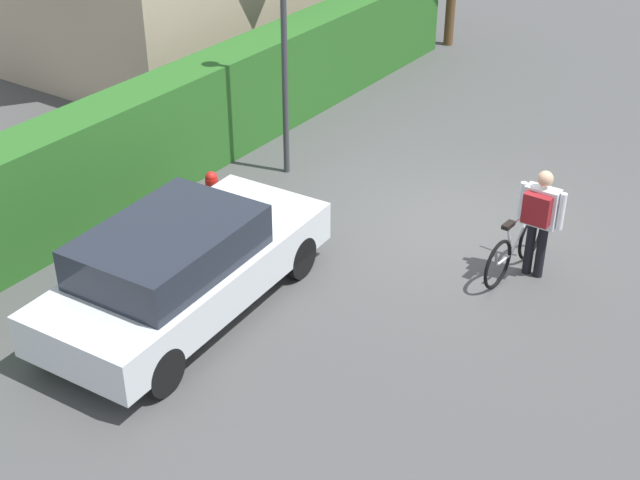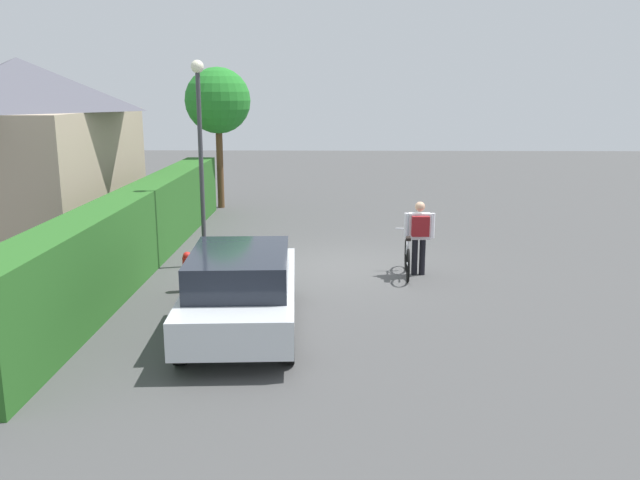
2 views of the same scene
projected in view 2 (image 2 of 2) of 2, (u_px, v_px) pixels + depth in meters
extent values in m
plane|color=#454545|center=(343.00, 267.00, 14.98)|extent=(60.00, 60.00, 0.00)
cube|color=#275E21|center=(139.00, 228.00, 14.87)|extent=(14.61, 0.90, 1.77)
cube|color=tan|center=(27.00, 173.00, 18.26)|extent=(6.81, 4.66, 3.39)
pyramid|color=#4C4C56|center=(19.00, 84.00, 17.73)|extent=(7.15, 4.89, 1.41)
cube|color=silver|center=(242.00, 295.00, 10.98)|extent=(4.38, 1.99, 0.56)
cube|color=#1E232D|center=(240.00, 268.00, 10.57)|extent=(2.37, 1.67, 0.54)
cylinder|color=black|center=(207.00, 286.00, 12.44)|extent=(0.62, 0.21, 0.61)
cylinder|color=black|center=(290.00, 285.00, 12.49)|extent=(0.62, 0.21, 0.61)
cylinder|color=black|center=(181.00, 344.00, 9.59)|extent=(0.62, 0.21, 0.61)
cylinder|color=black|center=(288.00, 343.00, 9.65)|extent=(0.62, 0.21, 0.61)
torus|color=black|center=(406.00, 254.00, 14.66)|extent=(0.72, 0.10, 0.71)
torus|color=black|center=(408.00, 266.00, 13.71)|extent=(0.72, 0.10, 0.71)
cylinder|color=silver|center=(407.00, 246.00, 14.31)|extent=(0.63, 0.08, 0.60)
cylinder|color=silver|center=(408.00, 251.00, 13.93)|extent=(0.23, 0.05, 0.54)
cylinder|color=silver|center=(408.00, 236.00, 14.14)|extent=(0.74, 0.09, 0.07)
cylinder|color=silver|center=(408.00, 264.00, 13.90)|extent=(0.37, 0.06, 0.05)
cylinder|color=silver|center=(407.00, 242.00, 14.60)|extent=(0.04, 0.04, 0.56)
cube|color=black|center=(408.00, 239.00, 13.77)|extent=(0.23, 0.12, 0.06)
cylinder|color=silver|center=(407.00, 229.00, 14.53)|extent=(0.06, 0.50, 0.03)
cylinder|color=black|center=(415.00, 257.00, 14.27)|extent=(0.13, 0.13, 0.80)
cylinder|color=black|center=(422.00, 257.00, 14.27)|extent=(0.13, 0.13, 0.80)
cube|color=silver|center=(419.00, 226.00, 14.12)|extent=(0.20, 0.46, 0.56)
sphere|color=tan|center=(420.00, 207.00, 14.03)|extent=(0.22, 0.22, 0.22)
cylinder|color=silver|center=(406.00, 225.00, 14.12)|extent=(0.09, 0.09, 0.54)
cylinder|color=silver|center=(433.00, 226.00, 14.11)|extent=(0.09, 0.09, 0.54)
cube|color=maroon|center=(420.00, 226.00, 13.96)|extent=(0.16, 0.37, 0.43)
cylinder|color=#38383D|center=(201.00, 172.00, 14.62)|extent=(0.10, 0.10, 4.30)
sphere|color=#F2EDCC|center=(197.00, 66.00, 14.12)|extent=(0.28, 0.28, 0.28)
cylinder|color=brown|center=(220.00, 165.00, 22.32)|extent=(0.22, 0.22, 2.95)
sphere|color=#257C28|center=(218.00, 100.00, 21.85)|extent=(2.18, 2.18, 2.18)
cylinder|color=red|center=(188.00, 274.00, 13.09)|extent=(0.20, 0.20, 0.70)
sphere|color=red|center=(187.00, 256.00, 13.00)|extent=(0.18, 0.18, 0.18)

